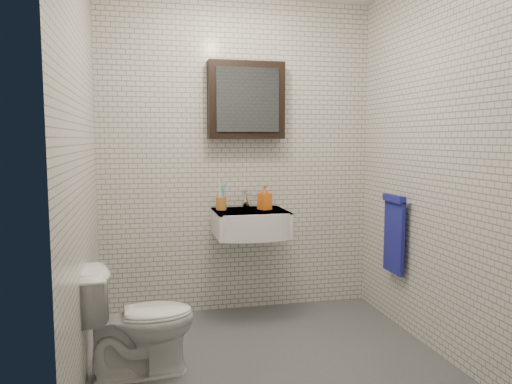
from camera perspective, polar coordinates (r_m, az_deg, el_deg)
ground at (r=3.35m, az=1.45°, el=-18.49°), size 2.20×2.00×0.01m
room_shell at (r=3.05m, az=1.53°, el=7.34°), size 2.22×2.02×2.51m
washbasin at (r=3.83m, az=-0.52°, el=-3.58°), size 0.55×0.50×0.20m
faucet at (r=4.00m, az=-1.13°, el=-0.84°), size 0.06×0.20×0.15m
mirror_cabinet at (r=3.97m, az=-1.14°, el=10.42°), size 0.60×0.15×0.60m
towel_rail at (r=3.82m, az=15.52°, el=-4.30°), size 0.09×0.30×0.58m
toothbrush_cup at (r=3.88m, az=-3.99°, el=-1.23°), size 0.09×0.09×0.22m
soap_bottle at (r=3.89m, az=1.00°, el=-0.64°), size 0.11×0.11×0.19m
toilet at (r=3.13m, az=-13.26°, el=-14.06°), size 0.67×0.41×0.66m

